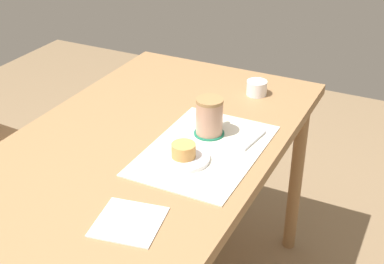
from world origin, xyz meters
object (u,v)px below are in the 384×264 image
dining_table (145,164)px  sugar_bowl (257,88)px  pastry_plate (184,158)px  pastry (184,150)px  coffee_mug (210,116)px

dining_table → sugar_bowl: (0.45, -0.18, 0.10)m
sugar_bowl → pastry_plate: bearing=176.8°
pastry_plate → sugar_bowl: size_ratio=2.05×
dining_table → pastry: (-0.04, -0.15, 0.11)m
coffee_mug → dining_table: bearing=128.2°
pastry → coffee_mug: coffee_mug is taller
dining_table → sugar_bowl: sugar_bowl is taller
dining_table → pastry_plate: 0.18m
coffee_mug → sugar_bowl: bearing=-4.6°
pastry → sugar_bowl: (0.50, -0.03, -0.01)m
pastry_plate → sugar_bowl: sugar_bowl is taller
dining_table → sugar_bowl: size_ratio=18.32×
pastry_plate → sugar_bowl: (0.50, -0.03, 0.02)m
dining_table → pastry_plate: pastry_plate is taller
pastry_plate → pastry: bearing=0.0°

